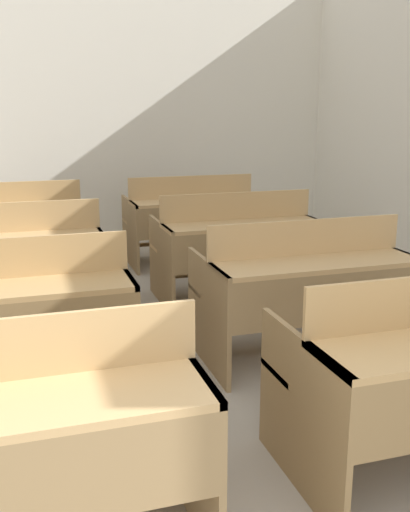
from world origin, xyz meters
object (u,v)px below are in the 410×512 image
at_px(bench_third_right, 237,244).
at_px(bench_back_left, 12,227).
at_px(bench_second_right, 306,287).
at_px(bench_back_right, 192,218).
at_px(bench_second_left, 11,315).
at_px(bench_front_left, 16,437).
at_px(bench_third_left, 14,260).

height_order(bench_third_right, bench_back_left, same).
height_order(bench_second_right, bench_back_right, same).
distance_m(bench_second_left, bench_third_right, 2.24).
height_order(bench_front_left, bench_second_right, same).
height_order(bench_back_left, bench_back_right, same).
xyz_separation_m(bench_second_right, bench_third_right, (0.01, 1.30, 0.00)).
bearing_deg(bench_third_right, bench_second_left, -144.52).
xyz_separation_m(bench_third_left, bench_third_right, (1.80, -0.00, 0.00)).
distance_m(bench_third_left, bench_back_right, 2.20).
bearing_deg(bench_third_left, bench_second_right, -36.03).
height_order(bench_second_left, bench_third_right, same).
relative_size(bench_second_right, bench_back_left, 1.00).
bearing_deg(bench_front_left, bench_second_right, 36.56).
height_order(bench_front_left, bench_back_right, same).
bearing_deg(bench_back_right, bench_third_left, -144.04).
bearing_deg(bench_back_right, bench_third_right, -89.24).
height_order(bench_second_left, bench_second_right, same).
xyz_separation_m(bench_second_left, bench_third_left, (0.02, 1.30, 0.00)).
relative_size(bench_front_left, bench_back_left, 1.00).
distance_m(bench_third_left, bench_third_right, 1.80).
bearing_deg(bench_second_right, bench_front_left, -143.44).
bearing_deg(bench_back_right, bench_second_right, -89.91).
relative_size(bench_front_left, bench_back_right, 1.00).
bearing_deg(bench_third_left, bench_third_right, -0.06).
xyz_separation_m(bench_second_left, bench_back_left, (0.01, 2.61, 0.00)).
xyz_separation_m(bench_second_left, bench_back_right, (1.80, 2.59, 0.00)).
xyz_separation_m(bench_front_left, bench_third_left, (0.00, 2.63, 0.00)).
relative_size(bench_second_left, bench_back_left, 1.00).
xyz_separation_m(bench_third_left, bench_back_right, (1.78, 1.29, 0.00)).
bearing_deg(bench_second_left, bench_back_left, 89.79).
relative_size(bench_front_left, bench_second_left, 1.00).
bearing_deg(bench_second_right, bench_second_left, 179.94).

